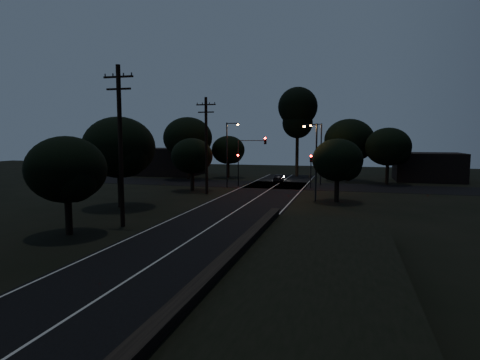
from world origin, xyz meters
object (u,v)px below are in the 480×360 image
Objects in this scene: tall_pine at (298,112)px; car at (279,178)px; streetlight_a at (228,150)px; utility_pole_mid at (120,144)px; signal_left at (238,164)px; utility_pole_far at (206,144)px; streetlight_c at (314,156)px; streetlight_b at (320,149)px; signal_right at (311,165)px; signal_mast at (251,152)px.

car is (-1.40, -9.00, -9.61)m from tall_pine.
tall_pine is 18.96m from streetlight_a.
utility_pole_mid is 23.04m from streetlight_a.
utility_pole_mid is 25.19m from signal_left.
tall_pine is 17.63m from signal_left.
tall_pine is at bearing 69.54° from signal_left.
utility_pole_far is at bearing -96.59° from streetlight_a.
utility_pole_far is 6.10m from streetlight_a.
streetlight_c reaches higher than car.
streetlight_a is at bearing 144.31° from streetlight_c.
streetlight_a is (-0.71, -1.99, 1.80)m from signal_left.
signal_left is at bearing 136.24° from streetlight_c.
utility_pole_mid is at bearing 75.02° from car.
streetlight_a is 12.19m from streetlight_b.
car is at bearing -98.85° from tall_pine.
tall_pine is 4.23× the size of car.
streetlight_a reaches higher than car.
streetlight_a is (0.69, 6.00, -0.85)m from utility_pole_far.
streetlight_c reaches higher than signal_left.
streetlight_a is at bearing 88.27° from utility_pole_mid.
streetlight_a is 2.40× the size of car.
signal_right is at bearing -76.51° from tall_pine.
streetlight_c is (4.83, -25.00, -5.83)m from tall_pine.
utility_pole_far is at bearing 90.00° from utility_pole_mid.
signal_mast is at bearing 82.96° from utility_pole_mid.
tall_pine is (7.00, 23.00, 4.70)m from utility_pole_far.
signal_mast is at bearing 39.77° from streetlight_a.
utility_pole_mid is 0.78× the size of tall_pine.
streetlight_a is 1.07× the size of streetlight_c.
streetlight_a is at bearing 53.74° from car.
car is (5.60, 31.00, -5.17)m from utility_pole_mid.
streetlight_a is at bearing -109.59° from signal_left.
streetlight_a reaches higher than signal_left.
signal_mast is at bearing -154.01° from streetlight_b.
streetlight_b is 1.07× the size of streetlight_c.
utility_pole_mid is 1.38× the size of streetlight_b.
streetlight_a is (-2.39, -1.99, 0.30)m from signal_mast.
streetlight_a is at bearing -140.23° from signal_mast.
tall_pine reaches higher than utility_pole_far.
utility_pole_mid is 27.30m from signal_right.
utility_pole_mid is 19.15m from streetlight_c.
utility_pole_mid is at bearing -99.93° from tall_pine.
streetlight_a is at bearing -110.36° from tall_pine.
streetlight_a is 13.72m from streetlight_c.
signal_left is 7.68m from car.
signal_left is at bearing -110.46° from tall_pine.
signal_right is at bearing 11.34° from streetlight_a.
tall_pine reaches higher than streetlight_a.
signal_mast is 0.78× the size of streetlight_a.
utility_pole_far reaches higher than signal_left.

